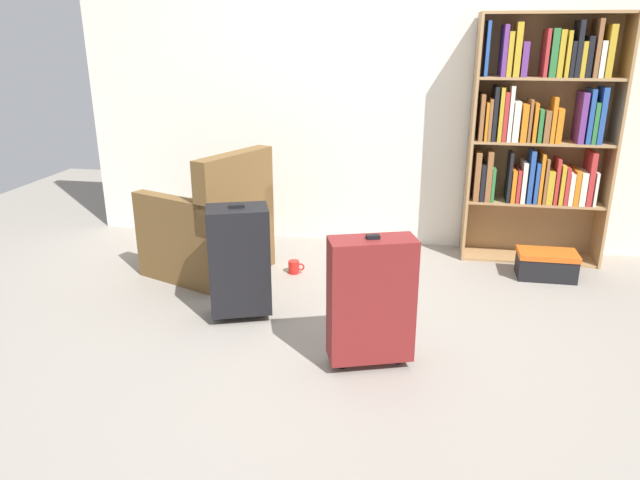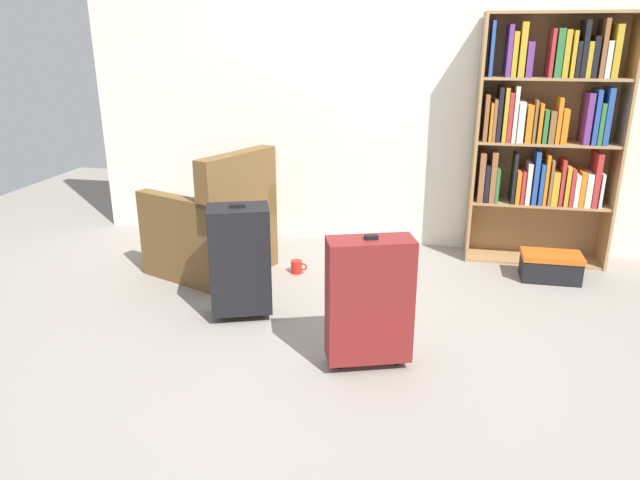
# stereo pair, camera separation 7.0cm
# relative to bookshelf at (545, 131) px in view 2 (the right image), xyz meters

# --- Properties ---
(ground_plane) EXTENTS (8.19, 8.19, 0.00)m
(ground_plane) POSITION_rel_bookshelf_xyz_m (-1.29, -1.72, -0.99)
(ground_plane) COLOR gray
(back_wall) EXTENTS (4.68, 0.10, 2.60)m
(back_wall) POSITION_rel_bookshelf_xyz_m (-1.29, 0.22, 0.31)
(back_wall) COLOR silver
(back_wall) RESTS_ON ground
(bookshelf) EXTENTS (1.01, 0.31, 1.80)m
(bookshelf) POSITION_rel_bookshelf_xyz_m (0.00, 0.00, 0.00)
(bookshelf) COLOR #A87F51
(bookshelf) RESTS_ON ground
(armchair) EXTENTS (0.91, 0.91, 0.90)m
(armchair) POSITION_rel_bookshelf_xyz_m (-2.31, -0.69, -0.67)
(armchair) COLOR brown
(armchair) RESTS_ON ground
(mug) EXTENTS (0.12, 0.08, 0.10)m
(mug) POSITION_rel_bookshelf_xyz_m (-1.71, -0.63, -0.94)
(mug) COLOR red
(mug) RESTS_ON ground
(storage_box) EXTENTS (0.41, 0.24, 0.20)m
(storage_box) POSITION_rel_bookshelf_xyz_m (0.08, -0.40, -0.89)
(storage_box) COLOR black
(storage_box) RESTS_ON ground
(suitcase_dark_red) EXTENTS (0.47, 0.31, 0.72)m
(suitcase_dark_red) POSITION_rel_bookshelf_xyz_m (-1.05, -1.80, -0.62)
(suitcase_dark_red) COLOR maroon
(suitcase_dark_red) RESTS_ON ground
(suitcase_black) EXTENTS (0.42, 0.35, 0.72)m
(suitcase_black) POSITION_rel_bookshelf_xyz_m (-1.88, -1.37, -0.62)
(suitcase_black) COLOR black
(suitcase_black) RESTS_ON ground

